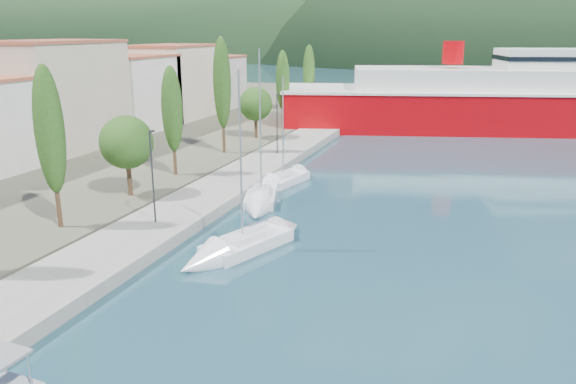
% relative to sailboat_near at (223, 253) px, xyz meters
% --- Properties ---
extents(ground, '(1400.00, 1400.00, 0.00)m').
position_rel_sailboat_near_xyz_m(ground, '(2.91, 109.22, -0.32)').
color(ground, '#224755').
extents(quay, '(5.00, 88.00, 0.80)m').
position_rel_sailboat_near_xyz_m(quay, '(-6.09, 15.22, 0.08)').
color(quay, gray).
rests_on(quay, ground).
extents(town_buildings, '(9.20, 69.20, 11.30)m').
position_rel_sailboat_near_xyz_m(town_buildings, '(-29.09, 26.13, 5.25)').
color(town_buildings, beige).
rests_on(town_buildings, land_strip).
extents(tree_row, '(4.04, 63.37, 11.73)m').
position_rel_sailboat_near_xyz_m(tree_row, '(-11.54, 20.32, 5.65)').
color(tree_row, '#47301E').
rests_on(tree_row, land_strip).
extents(lamp_posts, '(0.15, 43.15, 6.06)m').
position_rel_sailboat_near_xyz_m(lamp_posts, '(-6.09, 3.52, 3.77)').
color(lamp_posts, '#2D2D33').
rests_on(lamp_posts, quay).
extents(sailboat_near, '(5.22, 8.58, 11.85)m').
position_rel_sailboat_near_xyz_m(sailboat_near, '(0.00, 0.00, 0.00)').
color(sailboat_near, silver).
rests_on(sailboat_near, ground).
extents(sailboat_mid, '(4.77, 9.04, 12.60)m').
position_rel_sailboat_near_xyz_m(sailboat_mid, '(-1.80, 9.94, -0.01)').
color(sailboat_mid, silver).
rests_on(sailboat_mid, ground).
extents(sailboat_far, '(3.64, 7.22, 10.16)m').
position_rel_sailboat_near_xyz_m(sailboat_far, '(-2.69, 15.60, -0.03)').
color(sailboat_far, silver).
rests_on(sailboat_far, ground).
extents(ferry, '(62.79, 28.23, 12.21)m').
position_rel_sailboat_near_xyz_m(ferry, '(17.47, 53.48, 3.40)').
color(ferry, '#B00208').
rests_on(ferry, ground).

